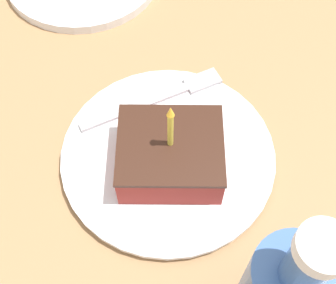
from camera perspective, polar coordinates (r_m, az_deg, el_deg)
ground_plane at (r=0.57m, az=-1.58°, el=-5.46°), size 2.40×2.40×0.04m
plate at (r=0.55m, az=0.00°, el=-1.64°), size 0.25×0.25×0.02m
cake_slice at (r=0.52m, az=0.27°, el=-1.50°), size 0.10×0.12×0.11m
fork at (r=0.59m, az=-0.79°, el=5.54°), size 0.10×0.18×0.00m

